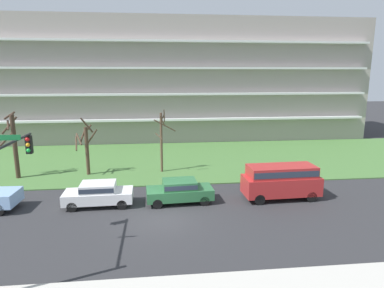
# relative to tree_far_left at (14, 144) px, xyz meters

# --- Properties ---
(ground) EXTENTS (160.00, 160.00, 0.00)m
(ground) POSITION_rel_tree_far_left_xyz_m (11.77, -9.23, -2.95)
(ground) COLOR #2D2D30
(grass_lawn_strip) EXTENTS (80.00, 16.00, 0.08)m
(grass_lawn_strip) POSITION_rel_tree_far_left_xyz_m (11.77, 4.77, -2.91)
(grass_lawn_strip) COLOR #477238
(grass_lawn_strip) RESTS_ON ground
(apartment_building) EXTENTS (53.89, 12.26, 15.26)m
(apartment_building) POSITION_rel_tree_far_left_xyz_m (11.77, 18.42, 4.69)
(apartment_building) COLOR #9E938C
(apartment_building) RESTS_ON ground
(tree_far_left) EXTENTS (1.69, 1.51, 5.54)m
(tree_far_left) POSITION_rel_tree_far_left_xyz_m (0.00, 0.00, 0.00)
(tree_far_left) COLOR #423023
(tree_far_left) RESTS_ON ground
(tree_left) EXTENTS (1.95, 1.93, 5.04)m
(tree_left) POSITION_rel_tree_far_left_xyz_m (5.60, 0.31, -0.44)
(tree_left) COLOR #4C3828
(tree_left) RESTS_ON ground
(tree_center) EXTENTS (1.85, 1.58, 5.57)m
(tree_center) POSITION_rel_tree_far_left_xyz_m (11.96, 0.42, 0.02)
(tree_center) COLOR brown
(tree_center) RESTS_ON ground
(sedan_green_center_left) EXTENTS (4.50, 2.05, 1.57)m
(sedan_green_center_left) POSITION_rel_tree_far_left_xyz_m (12.98, -6.73, -2.08)
(sedan_green_center_left) COLOR #2D6B3D
(sedan_green_center_left) RESTS_ON ground
(van_red_center_right) EXTENTS (5.27, 2.19, 2.36)m
(van_red_center_right) POSITION_rel_tree_far_left_xyz_m (19.99, -6.73, -1.55)
(van_red_center_right) COLOR #B22828
(van_red_center_right) RESTS_ON ground
(sedan_white_near_right) EXTENTS (4.43, 1.89, 1.57)m
(sedan_white_near_right) POSITION_rel_tree_far_left_xyz_m (7.67, -6.73, -2.08)
(sedan_white_near_right) COLOR white
(sedan_white_near_right) RESTS_ON ground
(traffic_signal_mast) EXTENTS (0.90, 5.31, 5.95)m
(traffic_signal_mast) POSITION_rel_tree_far_left_xyz_m (5.21, -13.99, 1.15)
(traffic_signal_mast) COLOR black
(traffic_signal_mast) RESTS_ON ground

